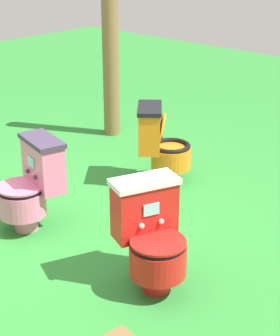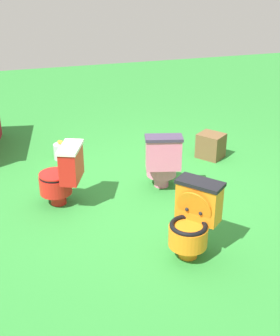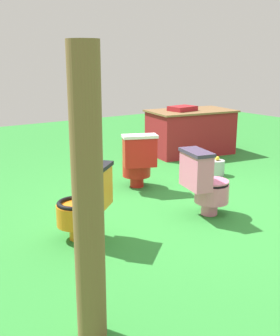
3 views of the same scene
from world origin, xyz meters
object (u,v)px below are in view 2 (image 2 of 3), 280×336
toilet_orange (193,219)px  toilet_red (63,175)px  lemon_bucket (61,151)px  toilet_pink (162,161)px  small_crate (211,146)px

toilet_orange → toilet_red: bearing=-2.2°
toilet_red → lemon_bucket: size_ratio=2.63×
toilet_pink → small_crate: 1.21m
toilet_red → lemon_bucket: toilet_red is taller
toilet_pink → lemon_bucket: (1.25, 1.06, -0.25)m
toilet_orange → small_crate: size_ratio=2.08×
toilet_orange → small_crate: bearing=-69.8°
toilet_orange → lemon_bucket: 2.76m
toilet_red → toilet_orange: size_ratio=1.00×
toilet_pink → small_crate: size_ratio=2.08×
toilet_orange → lemon_bucket: size_ratio=2.63×
toilet_pink → toilet_orange: bearing=-82.9°
toilet_red → toilet_pink: size_ratio=1.00×
toilet_red → small_crate: (0.73, -2.18, -0.20)m
lemon_bucket → toilet_pink: bearing=-139.9°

